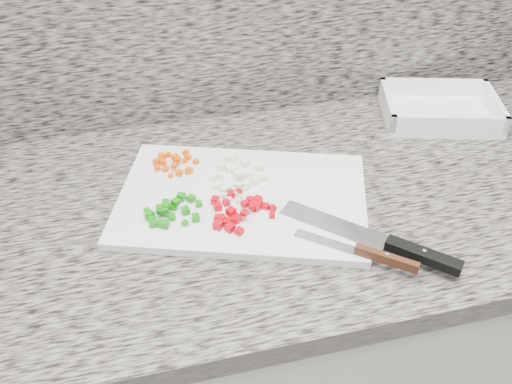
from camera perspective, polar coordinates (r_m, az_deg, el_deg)
The scene contains 11 objects.
cabinet at distance 1.38m, azimuth 2.84°, elevation -15.47°, with size 3.92×0.62×0.86m, color silver.
countertop at distance 1.05m, azimuth 3.60°, elevation -0.81°, with size 3.96×0.64×0.04m, color slate.
cutting_board at distance 1.01m, azimuth -1.38°, elevation -0.70°, with size 0.43×0.29×0.01m, color white.
carrot_pile at distance 1.08m, azimuth -8.29°, elevation 2.96°, with size 0.09×0.08×0.02m.
onion_pile at distance 1.04m, azimuth -1.87°, elevation 1.87°, with size 0.11×0.11×0.02m.
green_pepper_pile at distance 0.97m, azimuth -8.55°, elevation -1.87°, with size 0.10×0.08×0.02m.
red_pepper_pile at distance 0.96m, azimuth -1.76°, elevation -1.85°, with size 0.11×0.12×0.02m.
garlic_pile at distance 1.00m, azimuth -2.07°, elevation -0.24°, with size 0.06×0.05×0.01m.
chef_knife at distance 0.92m, azimuth 13.33°, elevation -5.12°, with size 0.24×0.23×0.02m.
paring_knife at distance 0.90m, azimuth 11.37°, elevation -6.12°, with size 0.16×0.14×0.02m.
tray at distance 1.30m, azimuth 17.87°, elevation 7.75°, with size 0.28×0.23×0.05m.
Camera 1 is at (-0.26, 0.67, 1.54)m, focal length 40.00 mm.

